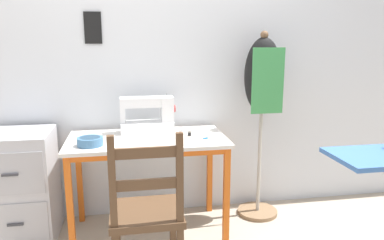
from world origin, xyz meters
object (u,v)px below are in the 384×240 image
(scissors, at_px, (208,137))
(filing_cabinet, at_px, (22,186))
(sewing_machine, at_px, (150,116))
(thread_spool_mid_table, at_px, (189,134))
(dress_form, at_px, (262,89))
(wooden_chair, at_px, (146,214))
(fabric_bowl, at_px, (90,141))
(thread_spool_near_machine, at_px, (181,131))

(scissors, distance_m, filing_cabinet, 1.34)
(sewing_machine, height_order, filing_cabinet, sewing_machine)
(filing_cabinet, bearing_deg, thread_spool_mid_table, -4.42)
(dress_form, bearing_deg, wooden_chair, -141.02)
(filing_cabinet, bearing_deg, fabric_bowl, -23.14)
(wooden_chair, bearing_deg, sewing_machine, 84.10)
(fabric_bowl, bearing_deg, thread_spool_mid_table, 10.34)
(fabric_bowl, xyz_separation_m, wooden_chair, (0.33, -0.49, -0.30))
(fabric_bowl, height_order, dress_form, dress_form)
(fabric_bowl, bearing_deg, wooden_chair, -56.08)
(thread_spool_near_machine, bearing_deg, wooden_chair, -113.42)
(sewing_machine, height_order, scissors, sewing_machine)
(sewing_machine, distance_m, dress_form, 0.87)
(fabric_bowl, height_order, wooden_chair, wooden_chair)
(sewing_machine, xyz_separation_m, thread_spool_mid_table, (0.27, -0.17, -0.11))
(sewing_machine, relative_size, fabric_bowl, 2.41)
(thread_spool_mid_table, distance_m, dress_form, 0.67)
(thread_spool_near_machine, bearing_deg, dress_form, 5.81)
(sewing_machine, xyz_separation_m, scissors, (0.38, -0.24, -0.12))
(thread_spool_near_machine, distance_m, thread_spool_mid_table, 0.10)
(fabric_bowl, distance_m, thread_spool_mid_table, 0.68)
(sewing_machine, relative_size, thread_spool_near_machine, 9.75)
(scissors, xyz_separation_m, filing_cabinet, (-1.29, 0.15, -0.33))
(fabric_bowl, relative_size, scissors, 1.34)
(sewing_machine, xyz_separation_m, dress_form, (0.86, -0.02, 0.18))
(dress_form, bearing_deg, fabric_bowl, -167.84)
(thread_spool_mid_table, xyz_separation_m, wooden_chair, (-0.35, -0.61, -0.29))
(thread_spool_near_machine, height_order, dress_form, dress_form)
(sewing_machine, distance_m, thread_spool_mid_table, 0.33)
(wooden_chair, relative_size, dress_form, 0.64)
(scissors, bearing_deg, filing_cabinet, 173.21)
(fabric_bowl, xyz_separation_m, scissors, (0.79, 0.06, -0.03))
(wooden_chair, xyz_separation_m, filing_cabinet, (-0.83, 0.70, -0.06))
(dress_form, bearing_deg, scissors, -155.70)
(scissors, xyz_separation_m, wooden_chair, (-0.47, -0.55, -0.28))
(sewing_machine, bearing_deg, filing_cabinet, -174.79)
(thread_spool_near_machine, bearing_deg, sewing_machine, 157.90)
(wooden_chair, bearing_deg, dress_form, 38.98)
(fabric_bowl, distance_m, scissors, 0.79)
(scissors, height_order, thread_spool_near_machine, thread_spool_near_machine)
(wooden_chair, height_order, filing_cabinet, wooden_chair)
(sewing_machine, distance_m, thread_spool_near_machine, 0.26)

